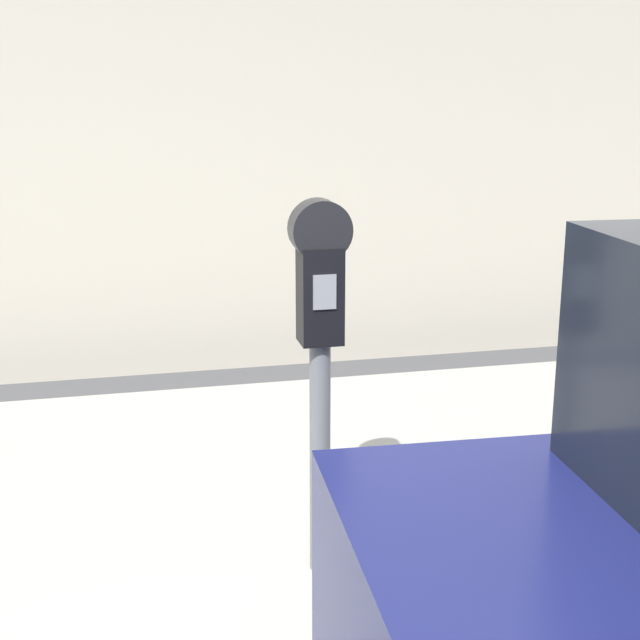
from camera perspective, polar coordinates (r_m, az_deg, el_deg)
sidewalk at (r=4.55m, az=2.39°, el=-10.16°), size 24.00×2.80×0.13m
parking_meter at (r=3.29m, az=0.00°, el=-0.61°), size 0.22×0.15×1.46m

